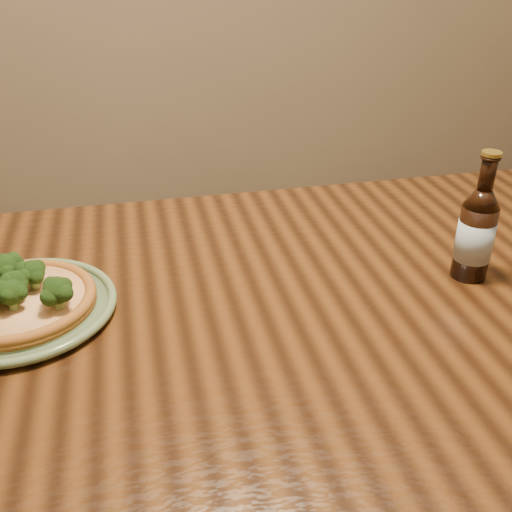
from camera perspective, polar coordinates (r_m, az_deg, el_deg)
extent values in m
cube|color=#41230E|center=(0.97, 4.17, -5.24)|extent=(1.60, 0.90, 0.04)
cylinder|color=#5A6F4C|center=(0.99, -21.50, -4.86)|extent=(0.27, 0.27, 0.01)
torus|color=#5A6F4C|center=(0.99, -21.57, -4.53)|extent=(0.29, 0.29, 0.01)
torus|color=#5A6F4C|center=(0.99, -21.56, -4.57)|extent=(0.23, 0.23, 0.01)
cylinder|color=brown|center=(0.98, -21.62, -4.28)|extent=(0.23, 0.23, 0.01)
torus|color=brown|center=(0.98, -21.70, -3.89)|extent=(0.23, 0.23, 0.02)
cylinder|color=#F7E097|center=(0.98, -21.70, -3.89)|extent=(0.20, 0.20, 0.01)
sphere|color=#274B17|center=(0.97, -21.87, -2.32)|extent=(0.05, 0.05, 0.04)
sphere|color=#274B17|center=(0.92, -18.44, -3.12)|extent=(0.06, 0.06, 0.04)
sphere|color=#274B17|center=(1.03, -22.15, -0.58)|extent=(0.03, 0.03, 0.03)
sphere|color=#274B17|center=(0.98, -20.54, -1.47)|extent=(0.04, 0.04, 0.04)
sphere|color=#274B17|center=(0.94, -22.34, -3.29)|extent=(0.05, 0.05, 0.04)
sphere|color=#274B17|center=(1.00, -22.76, -0.98)|extent=(0.05, 0.05, 0.04)
cylinder|color=black|center=(1.05, 20.05, 1.26)|extent=(0.06, 0.06, 0.13)
cone|color=black|center=(1.02, 20.79, 5.17)|extent=(0.06, 0.06, 0.03)
cylinder|color=black|center=(1.01, 21.22, 7.40)|extent=(0.02, 0.02, 0.06)
torus|color=black|center=(1.00, 21.47, 8.72)|extent=(0.03, 0.03, 0.00)
cylinder|color=#A58C33|center=(1.00, 21.54, 9.07)|extent=(0.03, 0.03, 0.01)
cylinder|color=#9AABBA|center=(1.05, 20.09, 1.47)|extent=(0.06, 0.06, 0.07)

